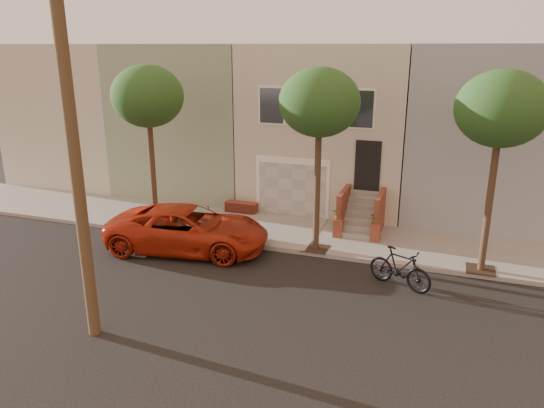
% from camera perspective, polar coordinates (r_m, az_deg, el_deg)
% --- Properties ---
extents(ground, '(90.00, 90.00, 0.00)m').
position_cam_1_polar(ground, '(15.36, -2.55, -10.21)').
color(ground, black).
rests_on(ground, ground).
extents(sidewalk, '(40.00, 3.70, 0.15)m').
position_cam_1_polar(sidewalk, '(19.97, 3.13, -3.32)').
color(sidewalk, gray).
rests_on(sidewalk, ground).
extents(house_row, '(33.10, 11.70, 7.00)m').
position_cam_1_polar(house_row, '(24.61, 7.12, 9.09)').
color(house_row, beige).
rests_on(house_row, sidewalk).
extents(tree_left, '(2.70, 2.57, 6.30)m').
position_cam_1_polar(tree_left, '(19.74, -13.70, 11.47)').
color(tree_left, '#2D2116').
rests_on(tree_left, sidewalk).
extents(tree_mid, '(2.70, 2.57, 6.30)m').
position_cam_1_polar(tree_mid, '(17.14, 5.31, 11.07)').
color(tree_mid, '#2D2116').
rests_on(tree_mid, sidewalk).
extents(tree_right, '(2.70, 2.57, 6.30)m').
position_cam_1_polar(tree_right, '(16.70, 24.20, 9.50)').
color(tree_right, '#2D2116').
rests_on(tree_right, sidewalk).
extents(pickup_truck, '(6.07, 3.47, 1.60)m').
position_cam_1_polar(pickup_truck, '(18.57, -9.34, -2.76)').
color(pickup_truck, '#AE2711').
rests_on(pickup_truck, ground).
extents(motorcycle, '(2.14, 1.36, 1.25)m').
position_cam_1_polar(motorcycle, '(16.10, 14.04, -6.94)').
color(motorcycle, black).
rests_on(motorcycle, ground).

